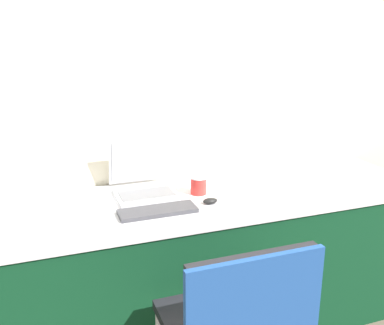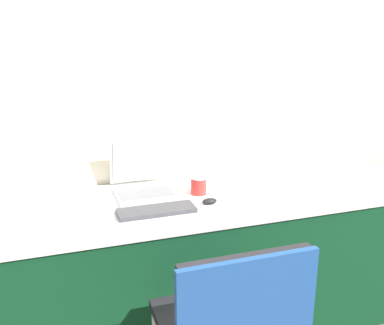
% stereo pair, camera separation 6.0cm
% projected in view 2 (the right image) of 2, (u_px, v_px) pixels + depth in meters
% --- Properties ---
extents(wall_back, '(8.00, 0.05, 2.60)m').
position_uv_depth(wall_back, '(188.00, 77.00, 2.49)').
color(wall_back, beige).
rests_on(wall_back, ground_plane).
extents(table, '(2.31, 0.69, 0.74)m').
position_uv_depth(table, '(211.00, 261.00, 2.40)').
color(table, '#0C381E').
rests_on(table, ground_plane).
extents(printer, '(0.40, 0.39, 0.32)m').
position_uv_depth(printer, '(39.00, 175.00, 2.09)').
color(printer, '#B2B7BC').
rests_on(printer, table).
extents(laptop_left, '(0.31, 0.33, 0.27)m').
position_uv_depth(laptop_left, '(143.00, 181.00, 2.34)').
color(laptop_left, '#B7B7BC').
rests_on(laptop_left, table).
extents(external_keyboard, '(0.36, 0.13, 0.02)m').
position_uv_depth(external_keyboard, '(156.00, 211.00, 2.09)').
color(external_keyboard, '#3D3D42').
rests_on(external_keyboard, table).
extents(coffee_cup, '(0.09, 0.09, 0.09)m').
position_uv_depth(coffee_cup, '(199.00, 185.00, 2.31)').
color(coffee_cup, red).
rests_on(coffee_cup, table).
extents(mouse, '(0.07, 0.04, 0.03)m').
position_uv_depth(mouse, '(210.00, 201.00, 2.19)').
color(mouse, black).
rests_on(mouse, table).
extents(chair, '(0.49, 0.46, 0.87)m').
position_uv_depth(chair, '(233.00, 320.00, 1.60)').
color(chair, black).
rests_on(chair, ground_plane).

